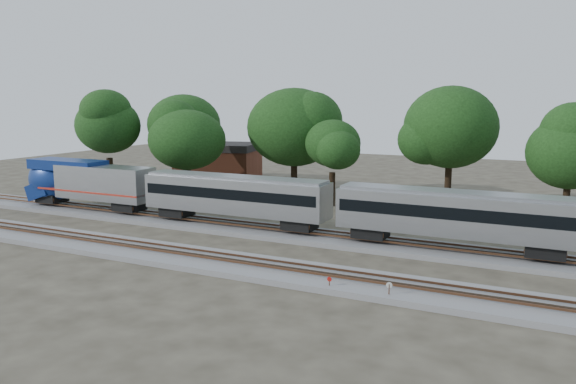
# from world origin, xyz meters

# --- Properties ---
(ground) EXTENTS (160.00, 160.00, 0.00)m
(ground) POSITION_xyz_m (0.00, 0.00, 0.00)
(ground) COLOR #383328
(ground) RESTS_ON ground
(track_far) EXTENTS (160.00, 5.00, 0.73)m
(track_far) POSITION_xyz_m (0.00, 6.00, 0.21)
(track_far) COLOR slate
(track_far) RESTS_ON ground
(track_near) EXTENTS (160.00, 5.00, 0.73)m
(track_near) POSITION_xyz_m (0.00, -4.00, 0.21)
(track_near) COLOR slate
(track_near) RESTS_ON ground
(switch_stand_red) EXTENTS (0.30, 0.06, 0.95)m
(switch_stand_red) POSITION_xyz_m (6.12, -5.84, 0.61)
(switch_stand_red) COLOR #512D19
(switch_stand_red) RESTS_ON ground
(switch_stand_white) EXTENTS (0.35, 0.16, 1.15)m
(switch_stand_white) POSITION_xyz_m (9.91, -5.78, 0.73)
(switch_stand_white) COLOR #512D19
(switch_stand_white) RESTS_ON ground
(switch_lever) EXTENTS (0.58, 0.48, 0.30)m
(switch_lever) POSITION_xyz_m (7.07, -5.61, 0.15)
(switch_lever) COLOR #512D19
(switch_lever) RESTS_ON ground
(brick_building) EXTENTS (12.79, 10.23, 5.46)m
(brick_building) POSITION_xyz_m (-26.39, 31.95, 2.75)
(brick_building) COLOR brown
(brick_building) RESTS_ON ground
(tree_0) EXTENTS (8.77, 8.77, 12.37)m
(tree_0) POSITION_xyz_m (-31.52, 15.36, 8.61)
(tree_0) COLOR black
(tree_0) RESTS_ON ground
(tree_1) EXTENTS (8.82, 8.82, 12.44)m
(tree_1) POSITION_xyz_m (-24.32, 21.10, 8.66)
(tree_1) COLOR black
(tree_1) RESTS_ON ground
(tree_2) EXTENTS (7.26, 7.26, 10.23)m
(tree_2) POSITION_xyz_m (-20.82, 16.75, 7.12)
(tree_2) COLOR black
(tree_2) RESTS_ON ground
(tree_3) EXTENTS (8.64, 8.64, 12.18)m
(tree_3) POSITION_xyz_m (-10.30, 23.86, 8.48)
(tree_3) COLOR black
(tree_3) RESTS_ON ground
(tree_4) EXTENTS (7.13, 7.13, 10.05)m
(tree_4) POSITION_xyz_m (-4.12, 20.72, 6.99)
(tree_4) COLOR black
(tree_4) RESTS_ON ground
(tree_5) EXTENTS (9.01, 9.01, 12.71)m
(tree_5) POSITION_xyz_m (7.80, 24.69, 8.85)
(tree_5) COLOR black
(tree_5) RESTS_ON ground
(tree_6) EXTENTS (6.97, 6.97, 9.83)m
(tree_6) POSITION_xyz_m (19.36, 21.77, 6.83)
(tree_6) COLOR black
(tree_6) RESTS_ON ground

